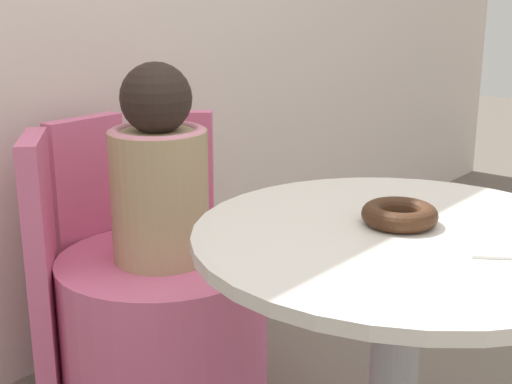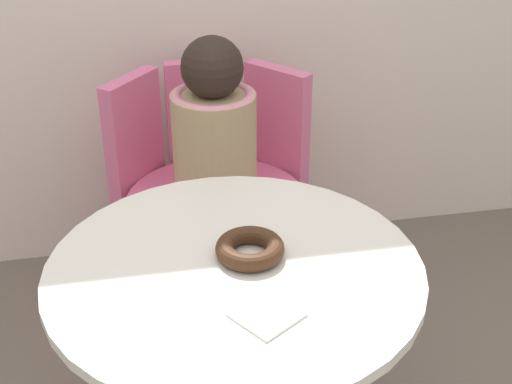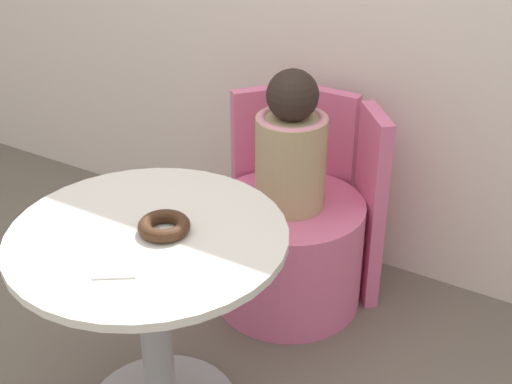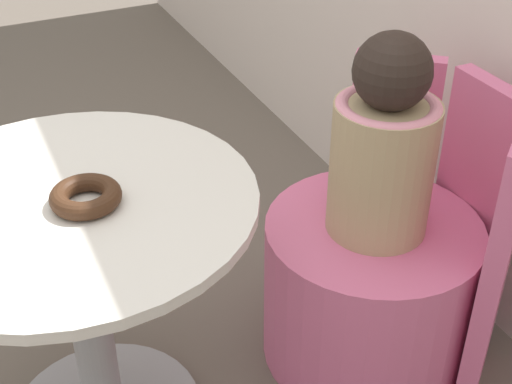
{
  "view_description": "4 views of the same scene",
  "coord_description": "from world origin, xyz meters",
  "px_view_note": "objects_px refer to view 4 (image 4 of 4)",
  "views": [
    {
      "loc": [
        -1.1,
        -0.6,
        1.1
      ],
      "look_at": [
        0.05,
        0.36,
        0.66
      ],
      "focal_mm": 50.0,
      "sensor_mm": 36.0,
      "label": 1
    },
    {
      "loc": [
        -0.17,
        -1.19,
        1.51
      ],
      "look_at": [
        0.13,
        0.34,
        0.63
      ],
      "focal_mm": 50.0,
      "sensor_mm": 36.0,
      "label": 2
    },
    {
      "loc": [
        1.1,
        -1.27,
        1.7
      ],
      "look_at": [
        0.12,
        0.38,
        0.63
      ],
      "focal_mm": 50.0,
      "sensor_mm": 36.0,
      "label": 3
    },
    {
      "loc": [
        1.25,
        -0.18,
        1.46
      ],
      "look_at": [
        0.09,
        0.36,
        0.62
      ],
      "focal_mm": 50.0,
      "sensor_mm": 36.0,
      "label": 4
    }
  ],
  "objects_px": {
    "child_figure": "(384,146)",
    "tub_chair": "(368,290)",
    "donut": "(86,196)",
    "round_table": "(82,272)"
  },
  "relations": [
    {
      "from": "child_figure",
      "to": "tub_chair",
      "type": "bearing_deg",
      "value": 0.0
    },
    {
      "from": "tub_chair",
      "to": "donut",
      "type": "xyz_separation_m",
      "value": [
        -0.02,
        -0.69,
        0.48
      ]
    },
    {
      "from": "child_figure",
      "to": "donut",
      "type": "height_order",
      "value": "child_figure"
    },
    {
      "from": "child_figure",
      "to": "donut",
      "type": "distance_m",
      "value": 0.69
    },
    {
      "from": "round_table",
      "to": "tub_chair",
      "type": "bearing_deg",
      "value": 85.37
    },
    {
      "from": "tub_chair",
      "to": "donut",
      "type": "relative_size",
      "value": 3.85
    },
    {
      "from": "donut",
      "to": "child_figure",
      "type": "bearing_deg",
      "value": 88.29
    },
    {
      "from": "child_figure",
      "to": "round_table",
      "type": "bearing_deg",
      "value": -94.63
    },
    {
      "from": "round_table",
      "to": "child_figure",
      "type": "relative_size",
      "value": 1.53
    },
    {
      "from": "tub_chair",
      "to": "child_figure",
      "type": "height_order",
      "value": "child_figure"
    }
  ]
}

